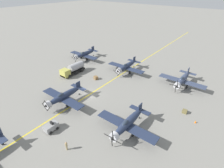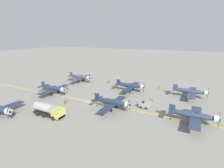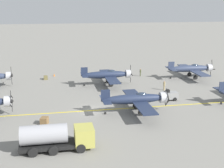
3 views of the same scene
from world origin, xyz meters
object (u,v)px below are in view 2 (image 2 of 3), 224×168
object	(u,v)px
tow_tractor	(144,105)
traffic_cone	(116,81)
fuel_tanker	(49,110)
ground_crew_walking	(159,87)
airplane_near_left	(80,77)
airplane_far_left	(191,91)
ground_crew_inspecting	(154,98)
airplane_mid_left	(131,86)
airplane_mid_center	(112,102)
supply_crate_by_tanker	(109,82)
airplane_far_center	(194,115)
supply_crate_mid_lane	(67,102)
airplane_near_center	(53,88)

from	to	relation	value
tow_tractor	traffic_cone	world-z (taller)	tow_tractor
fuel_tanker	ground_crew_walking	bearing A→B (deg)	150.15
airplane_near_left	fuel_tanker	xyz separation A→B (m)	(28.59, 12.51, -0.50)
airplane_far_left	ground_crew_inspecting	xyz separation A→B (m)	(8.07, -8.89, -1.05)
airplane_mid_left	airplane_far_left	size ratio (longest dim) A/B	1.00
airplane_mid_left	airplane_far_left	world-z (taller)	airplane_mid_left
airplane_mid_center	ground_crew_inspecting	xyz separation A→B (m)	(-10.45, 8.11, -1.05)
airplane_mid_left	ground_crew_inspecting	xyz separation A→B (m)	(5.67, 9.46, -1.05)
fuel_tanker	supply_crate_by_tanker	size ratio (longest dim) A/B	8.49
ground_crew_walking	airplane_far_center	bearing A→B (deg)	29.04
tow_tractor	ground_crew_inspecting	distance (m)	5.88
airplane_far_left	fuel_tanker	size ratio (longest dim) A/B	1.50
airplane_mid_center	ground_crew_walking	world-z (taller)	airplane_mid_center
supply_crate_mid_lane	ground_crew_walking	bearing A→B (deg)	140.52
tow_tractor	supply_crate_by_tanker	xyz separation A→B (m)	(-18.19, -20.16, -0.40)
airplane_near_center	tow_tractor	size ratio (longest dim) A/B	4.62
tow_tractor	traffic_cone	bearing A→B (deg)	-138.64
airplane_mid_center	supply_crate_mid_lane	distance (m)	13.30
ground_crew_inspecting	supply_crate_by_tanker	distance (m)	24.72
airplane_mid_left	airplane_mid_center	size ratio (longest dim) A/B	1.00
tow_tractor	supply_crate_mid_lane	xyz separation A→B (m)	(6.82, -19.95, -0.33)
ground_crew_walking	supply_crate_mid_lane	size ratio (longest dim) A/B	1.52
airplane_far_left	airplane_mid_left	bearing A→B (deg)	-75.24
airplane_mid_center	airplane_near_center	world-z (taller)	same
airplane_near_center	fuel_tanker	world-z (taller)	airplane_near_center
airplane_far_left	traffic_cone	xyz separation A→B (m)	(-7.06, -28.48, -1.74)
airplane_mid_left	airplane_far_center	size ratio (longest dim) A/B	1.00
airplane_far_center	fuel_tanker	distance (m)	32.11
airplane_mid_left	airplane_near_center	xyz separation A→B (m)	(13.87, -20.78, 0.00)
airplane_far_left	ground_crew_walking	size ratio (longest dim) A/B	7.17
ground_crew_inspecting	supply_crate_by_tanker	world-z (taller)	ground_crew_inspecting
fuel_tanker	airplane_far_center	bearing A→B (deg)	110.03
airplane_far_left	traffic_cone	distance (m)	29.40
supply_crate_by_tanker	ground_crew_inspecting	bearing A→B (deg)	59.80
ground_crew_walking	ground_crew_inspecting	size ratio (longest dim) A/B	0.95
airplane_near_center	tow_tractor	world-z (taller)	airplane_near_center
airplane_near_center	airplane_far_center	world-z (taller)	airplane_far_center
airplane_far_center	ground_crew_inspecting	world-z (taller)	airplane_far_center
airplane_near_left	airplane_mid_center	xyz separation A→B (m)	(18.60, 24.00, 0.00)
airplane_near_center	supply_crate_mid_lane	world-z (taller)	airplane_near_center
supply_crate_mid_lane	traffic_cone	world-z (taller)	supply_crate_mid_lane
supply_crate_mid_lane	airplane_mid_left	bearing A→B (deg)	147.36
airplane_mid_left	ground_crew_inspecting	world-z (taller)	airplane_mid_left
ground_crew_inspecting	supply_crate_mid_lane	distance (m)	24.61
tow_tractor	traffic_cone	size ratio (longest dim) A/B	4.73
fuel_tanker	traffic_cone	distance (m)	35.60
airplane_near_left	traffic_cone	distance (m)	14.44
fuel_tanker	ground_crew_walking	distance (m)	37.03
airplane_far_left	ground_crew_inspecting	distance (m)	12.06
fuel_tanker	supply_crate_by_tanker	distance (m)	32.94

